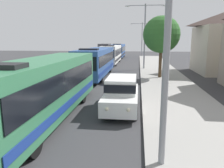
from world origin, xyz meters
TOP-DOWN VIEW (x-y plane):
  - bus_lead at (-1.30, 10.04)m, footprint 2.58×11.51m
  - bus_second_in_line at (-1.30, 23.61)m, footprint 2.58×11.65m
  - bus_middle at (-1.30, 37.31)m, footprint 2.58×11.76m
  - bus_fourth_in_line at (-1.30, 50.38)m, footprint 2.58×11.08m
  - white_suv at (2.40, 12.07)m, footprint 1.86×4.84m
  - box_truck_oncoming at (-4.60, 50.48)m, footprint 2.35×7.60m
  - streetlamp_mid at (4.10, 30.16)m, footprint 5.35×0.28m
  - streetlamp_far at (4.10, 53.94)m, footprint 5.69×0.28m
  - roadside_tree at (5.58, 22.94)m, footprint 3.72×3.72m

SIDE VIEW (x-z plane):
  - white_suv at x=2.40m, z-range 0.08..1.98m
  - bus_fourth_in_line at x=-1.30m, z-range 0.09..3.30m
  - bus_lead at x=-1.30m, z-range 0.09..3.30m
  - bus_second_in_line at x=-1.30m, z-range 0.09..3.30m
  - bus_middle at x=-1.30m, z-range 0.09..3.30m
  - box_truck_oncoming at x=-4.60m, z-range 0.13..3.28m
  - roadside_tree at x=5.58m, z-range 1.39..7.64m
  - streetlamp_far at x=4.10m, z-range 1.05..9.00m
  - streetlamp_mid at x=4.10m, z-range 1.05..9.56m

